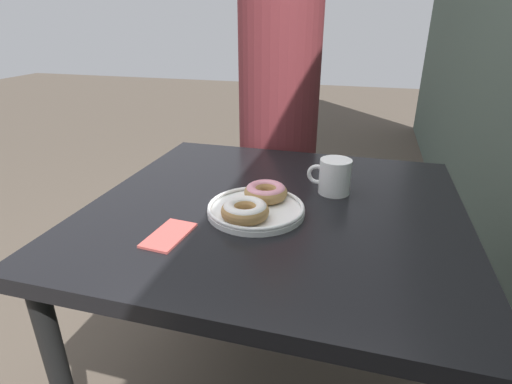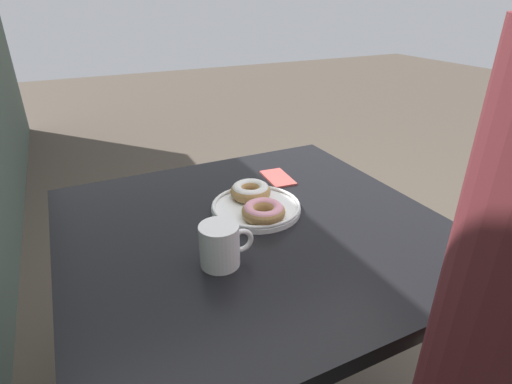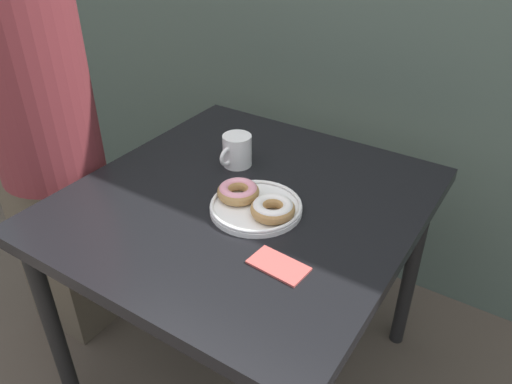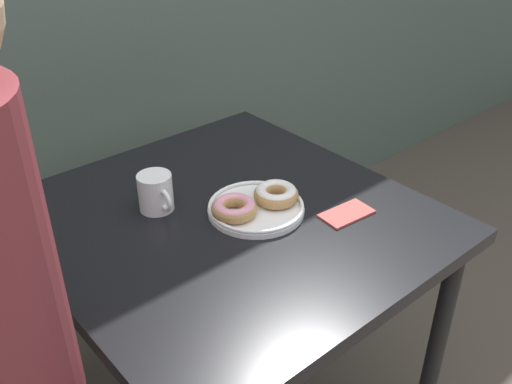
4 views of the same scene
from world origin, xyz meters
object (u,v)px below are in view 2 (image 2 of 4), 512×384
at_px(dining_table, 254,250).
at_px(coffee_mug, 221,245).
at_px(napkin, 278,178).
at_px(donut_plate, 256,203).

height_order(dining_table, coffee_mug, coffee_mug).
bearing_deg(dining_table, coffee_mug, 130.87).
xyz_separation_m(coffee_mug, napkin, (0.36, -0.34, -0.05)).
bearing_deg(napkin, coffee_mug, 136.08).
bearing_deg(donut_plate, coffee_mug, 136.32).
relative_size(donut_plate, napkin, 1.81).
distance_m(dining_table, coffee_mug, 0.23).
xyz_separation_m(donut_plate, coffee_mug, (-0.19, 0.18, 0.03)).
bearing_deg(coffee_mug, donut_plate, -43.68).
relative_size(coffee_mug, napkin, 0.87).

